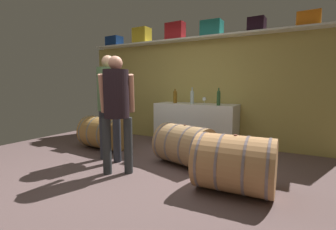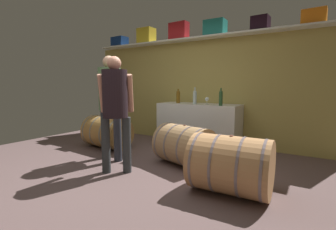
# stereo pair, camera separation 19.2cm
# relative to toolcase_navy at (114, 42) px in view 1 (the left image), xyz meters

# --- Properties ---
(ground_plane) EXTENTS (6.61, 7.88, 0.02)m
(ground_plane) POSITION_rel_toolcase_navy_xyz_m (2.09, -1.61, -2.30)
(ground_plane) COLOR brown
(back_wall_panel) EXTENTS (5.41, 0.10, 2.14)m
(back_wall_panel) POSITION_rel_toolcase_navy_xyz_m (2.09, 0.15, -1.22)
(back_wall_panel) COLOR #A8964D
(back_wall_panel) RESTS_ON ground
(high_shelf_board) EXTENTS (4.98, 0.40, 0.03)m
(high_shelf_board) POSITION_rel_toolcase_navy_xyz_m (2.09, 0.00, -0.13)
(high_shelf_board) COLOR silver
(high_shelf_board) RESTS_ON back_wall_panel
(toolcase_navy) EXTENTS (0.39, 0.29, 0.23)m
(toolcase_navy) POSITION_rel_toolcase_navy_xyz_m (0.00, 0.00, 0.00)
(toolcase_navy) COLOR navy
(toolcase_navy) RESTS_ON high_shelf_board
(toolcase_yellow) EXTENTS (0.38, 0.29, 0.34)m
(toolcase_yellow) POSITION_rel_toolcase_navy_xyz_m (0.82, 0.00, 0.06)
(toolcase_yellow) COLOR yellow
(toolcase_yellow) RESTS_ON high_shelf_board
(toolcase_red) EXTENTS (0.42, 0.23, 0.36)m
(toolcase_red) POSITION_rel_toolcase_navy_xyz_m (1.68, 0.00, 0.06)
(toolcase_red) COLOR red
(toolcase_red) RESTS_ON high_shelf_board
(toolcase_teal) EXTENTS (0.40, 0.30, 0.30)m
(toolcase_teal) POSITION_rel_toolcase_navy_xyz_m (2.49, 0.00, 0.03)
(toolcase_teal) COLOR #1F7F76
(toolcase_teal) RESTS_ON high_shelf_board
(toolcase_black) EXTENTS (0.30, 0.29, 0.25)m
(toolcase_black) POSITION_rel_toolcase_navy_xyz_m (3.33, 0.00, 0.01)
(toolcase_black) COLOR black
(toolcase_black) RESTS_ON high_shelf_board
(toolcase_orange) EXTENTS (0.36, 0.25, 0.24)m
(toolcase_orange) POSITION_rel_toolcase_navy_xyz_m (4.14, 0.00, 0.00)
(toolcase_orange) COLOR orange
(toolcase_orange) RESTS_ON high_shelf_board
(work_cabinet) EXTENTS (1.63, 0.60, 0.86)m
(work_cabinet) POSITION_rel_toolcase_navy_xyz_m (2.26, -0.21, -1.86)
(work_cabinet) COLOR silver
(work_cabinet) RESTS_ON ground
(wine_bottle_amber) EXTENTS (0.08, 0.08, 0.29)m
(wine_bottle_amber) POSITION_rel_toolcase_navy_xyz_m (1.81, -0.25, -1.30)
(wine_bottle_amber) COLOR brown
(wine_bottle_amber) RESTS_ON work_cabinet
(wine_bottle_green) EXTENTS (0.07, 0.07, 0.32)m
(wine_bottle_green) POSITION_rel_toolcase_navy_xyz_m (2.79, -0.43, -1.29)
(wine_bottle_green) COLOR #2B522C
(wine_bottle_green) RESTS_ON work_cabinet
(wine_bottle_clear) EXTENTS (0.07, 0.07, 0.33)m
(wine_bottle_clear) POSITION_rel_toolcase_navy_xyz_m (2.21, -0.29, -1.29)
(wine_bottle_clear) COLOR #B4C7C4
(wine_bottle_clear) RESTS_ON work_cabinet
(wine_glass) EXTENTS (0.08, 0.08, 0.14)m
(wine_glass) POSITION_rel_toolcase_navy_xyz_m (2.47, -0.30, -1.34)
(wine_glass) COLOR white
(wine_glass) RESTS_ON work_cabinet
(wine_barrel_near) EXTENTS (0.92, 0.68, 0.63)m
(wine_barrel_near) POSITION_rel_toolcase_navy_xyz_m (0.80, -1.28, -1.98)
(wine_barrel_near) COLOR #A1743A
(wine_barrel_near) RESTS_ON ground
(wine_barrel_far) EXTENTS (0.98, 0.82, 0.62)m
(wine_barrel_far) POSITION_rel_toolcase_navy_xyz_m (2.58, -1.41, -1.98)
(wine_barrel_far) COLOR #A68054
(wine_barrel_far) RESTS_ON ground
(wine_barrel_flank) EXTENTS (0.89, 0.69, 0.67)m
(wine_barrel_flank) POSITION_rel_toolcase_navy_xyz_m (3.48, -2.01, -1.96)
(wine_barrel_flank) COLOR tan
(wine_barrel_flank) RESTS_ON ground
(tasting_cup) EXTENTS (0.06, 0.06, 0.06)m
(tasting_cup) POSITION_rel_toolcase_navy_xyz_m (0.79, -1.28, -1.64)
(tasting_cup) COLOR red
(tasting_cup) RESTS_ON wine_barrel_near
(winemaker_pouring) EXTENTS (0.51, 0.42, 1.69)m
(winemaker_pouring) POSITION_rel_toolcase_navy_xyz_m (1.42, -1.78, -1.26)
(winemaker_pouring) COLOR #2F323C
(winemaker_pouring) RESTS_ON ground
(visitor_tasting) EXTENTS (0.53, 0.49, 1.61)m
(visitor_tasting) POSITION_rel_toolcase_navy_xyz_m (1.92, -2.19, -1.31)
(visitor_tasting) COLOR #303436
(visitor_tasting) RESTS_ON ground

